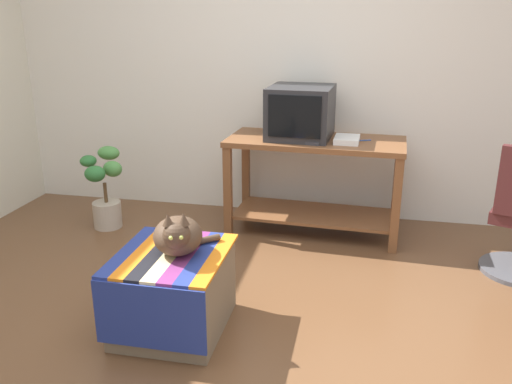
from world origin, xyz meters
name	(u,v)px	position (x,y,z in m)	size (l,w,h in m)	color
ground_plane	(229,340)	(0.00, 0.00, 0.00)	(14.00, 14.00, 0.00)	brown
back_wall	(289,59)	(0.00, 2.05, 1.30)	(8.00, 0.10, 2.60)	silver
desk	(315,170)	(0.28, 1.60, 0.51)	(1.36, 0.66, 0.75)	brown
tv_monitor	(301,113)	(0.15, 1.64, 0.94)	(0.49, 0.54, 0.39)	#28282B
keyboard	(295,140)	(0.13, 1.48, 0.76)	(0.40, 0.15, 0.02)	#333338
book	(347,139)	(0.51, 1.54, 0.77)	(0.18, 0.25, 0.04)	white
ottoman_with_blanket	(173,291)	(-0.32, 0.06, 0.22)	(0.57, 0.66, 0.45)	#7A664C
cat	(178,235)	(-0.28, 0.07, 0.55)	(0.35, 0.40, 0.27)	#473323
potted_plant	(105,192)	(-1.37, 1.34, 0.30)	(0.37, 0.43, 0.64)	#B7A893
pen	(362,140)	(0.62, 1.61, 0.75)	(0.01, 0.01, 0.14)	#2351B2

